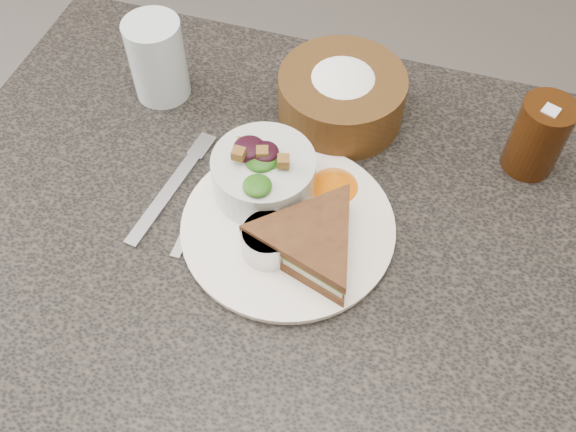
# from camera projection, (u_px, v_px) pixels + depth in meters

# --- Properties ---
(floor) EXTENTS (6.00, 6.00, 0.00)m
(floor) POSITION_uv_depth(u_px,v_px,m) (294.00, 414.00, 1.43)
(floor) COLOR #504D4B
(floor) RESTS_ON ground
(dining_table) EXTENTS (1.00, 0.70, 0.75)m
(dining_table) POSITION_uv_depth(u_px,v_px,m) (295.00, 345.00, 1.13)
(dining_table) COLOR black
(dining_table) RESTS_ON floor
(dinner_plate) EXTENTS (0.27, 0.27, 0.01)m
(dinner_plate) POSITION_uv_depth(u_px,v_px,m) (288.00, 227.00, 0.81)
(dinner_plate) COLOR white
(dinner_plate) RESTS_ON dining_table
(sandwich) EXTENTS (0.21, 0.21, 0.05)m
(sandwich) POSITION_uv_depth(u_px,v_px,m) (311.00, 242.00, 0.77)
(sandwich) COLOR #56341A
(sandwich) RESTS_ON dinner_plate
(salad_bowl) EXTENTS (0.14, 0.14, 0.08)m
(salad_bowl) POSITION_uv_depth(u_px,v_px,m) (264.00, 169.00, 0.81)
(salad_bowl) COLOR silver
(salad_bowl) RESTS_ON dinner_plate
(dressing_ramekin) EXTENTS (0.08, 0.08, 0.04)m
(dressing_ramekin) POSITION_uv_depth(u_px,v_px,m) (268.00, 240.00, 0.77)
(dressing_ramekin) COLOR #B1B1B2
(dressing_ramekin) RESTS_ON dinner_plate
(orange_wedge) EXTENTS (0.08, 0.08, 0.03)m
(orange_wedge) POSITION_uv_depth(u_px,v_px,m) (335.00, 180.00, 0.83)
(orange_wedge) COLOR orange
(orange_wedge) RESTS_ON dinner_plate
(fork) EXTENTS (0.04, 0.18, 0.00)m
(fork) POSITION_uv_depth(u_px,v_px,m) (168.00, 193.00, 0.85)
(fork) COLOR #AAADB6
(fork) RESTS_ON dining_table
(knife) EXTENTS (0.01, 0.19, 0.00)m
(knife) POSITION_uv_depth(u_px,v_px,m) (203.00, 198.00, 0.84)
(knife) COLOR #A6ACB4
(knife) RESTS_ON dining_table
(bread_basket) EXTENTS (0.20, 0.20, 0.10)m
(bread_basket) POSITION_uv_depth(u_px,v_px,m) (342.00, 90.00, 0.89)
(bread_basket) COLOR brown
(bread_basket) RESTS_ON dining_table
(cola_glass) EXTENTS (0.07, 0.07, 0.12)m
(cola_glass) POSITION_uv_depth(u_px,v_px,m) (540.00, 133.00, 0.83)
(cola_glass) COLOR black
(cola_glass) RESTS_ON dining_table
(water_glass) EXTENTS (0.10, 0.10, 0.12)m
(water_glass) POSITION_uv_depth(u_px,v_px,m) (157.00, 59.00, 0.91)
(water_glass) COLOR silver
(water_glass) RESTS_ON dining_table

